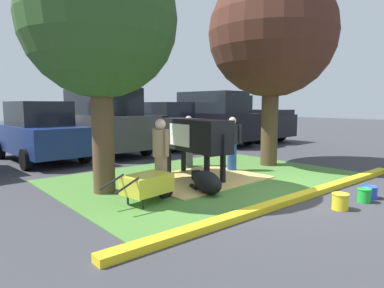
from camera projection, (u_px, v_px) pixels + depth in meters
The scene contains 20 objects.
ground_plane at pixel (278, 195), 7.19m from camera, with size 80.00×80.00×0.00m, color #38383D.
grass_island at pixel (206, 177), 8.89m from camera, with size 7.45×5.20×0.02m, color #477A33.
curb_yellow at pixel (298, 197), 6.80m from camera, with size 8.65×0.24×0.12m, color yellow.
hay_bedding at pixel (200, 179), 8.61m from camera, with size 3.20×2.40×0.04m, color tan.
shade_tree_left at pixel (99, 21), 6.93m from camera, with size 3.23×3.23×5.28m.
shade_tree_right at pixel (272, 34), 10.20m from camera, with size 3.85×3.85×6.00m.
cow_holstein at pixel (192, 135), 8.71m from camera, with size 0.91×3.14×1.59m.
calf_lying at pixel (206, 182), 7.35m from camera, with size 0.84×1.33×0.48m.
person_handler at pixel (189, 140), 10.31m from camera, with size 0.50×0.34×1.58m.
person_visitor_near at pixel (232, 143), 9.64m from camera, with size 0.34×0.46×1.57m.
person_visitor_far at pixel (161, 154), 7.13m from camera, with size 0.34×0.53×1.62m.
wheelbarrow at pixel (148, 184), 6.51m from camera, with size 1.62×0.75×0.63m.
bucket_yellow at pixel (340, 201), 6.17m from camera, with size 0.31×0.31×0.30m.
bucket_green at pixel (364, 195), 6.63m from camera, with size 0.27×0.27×0.28m.
bucket_blue at pixel (369, 192), 6.92m from camera, with size 0.33×0.33×0.26m.
sedan_silver at pixel (39, 132), 11.41m from camera, with size 2.19×4.48×2.02m.
suv_dark_grey at pixel (103, 121), 13.04m from camera, with size 2.29×4.69×2.52m.
sedan_blue at pixel (165, 126), 14.97m from camera, with size 2.19×4.48×2.02m.
suv_black at pixel (212, 118), 16.18m from camera, with size 2.29×4.69×2.52m.
pickup_truck_black at pixel (241, 119), 18.37m from camera, with size 2.42×5.49×2.42m.
Camera 1 is at (-5.94, -4.16, 1.92)m, focal length 31.53 mm.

